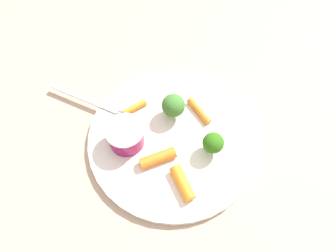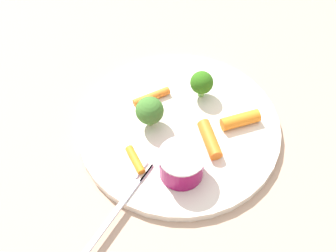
% 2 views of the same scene
% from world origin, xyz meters
% --- Properties ---
extents(ground_plane, '(2.40, 2.40, 0.00)m').
position_xyz_m(ground_plane, '(0.00, 0.00, 0.00)').
color(ground_plane, tan).
extents(plate, '(0.27, 0.27, 0.01)m').
position_xyz_m(plate, '(0.00, 0.00, 0.01)').
color(plate, silver).
rests_on(plate, ground_plane).
extents(sauce_cup, '(0.06, 0.06, 0.04)m').
position_xyz_m(sauce_cup, '(-0.04, 0.06, 0.03)').
color(sauce_cup, '#860C49').
rests_on(sauce_cup, plate).
extents(broccoli_floret_0, '(0.04, 0.04, 0.05)m').
position_xyz_m(broccoli_floret_0, '(0.04, 0.02, 0.04)').
color(broccoli_floret_0, '#8DC65E').
rests_on(broccoli_floret_0, plate).
extents(broccoli_floret_1, '(0.03, 0.03, 0.04)m').
position_xyz_m(broccoli_floret_1, '(0.00, -0.06, 0.04)').
color(broccoli_floret_1, '#7EC65D').
rests_on(broccoli_floret_1, plate).
extents(carrot_stick_0, '(0.05, 0.05, 0.02)m').
position_xyz_m(carrot_stick_0, '(-0.05, 0.01, 0.02)').
color(carrot_stick_0, orange).
rests_on(carrot_stick_0, plate).
extents(carrot_stick_1, '(0.04, 0.03, 0.01)m').
position_xyz_m(carrot_stick_1, '(0.02, 0.08, 0.02)').
color(carrot_stick_1, orange).
rests_on(carrot_stick_1, plate).
extents(carrot_stick_2, '(0.04, 0.05, 0.01)m').
position_xyz_m(carrot_stick_2, '(0.06, -0.02, 0.02)').
color(carrot_stick_2, orange).
rests_on(carrot_stick_2, plate).
extents(carrot_stick_3, '(0.05, 0.05, 0.02)m').
position_xyz_m(carrot_stick_3, '(-0.07, -0.04, 0.02)').
color(carrot_stick_3, orange).
rests_on(carrot_stick_3, plate).
extents(fork, '(0.01, 0.16, 0.00)m').
position_xyz_m(fork, '(0.00, 0.15, 0.01)').
color(fork, '#ADAEBE').
rests_on(fork, plate).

